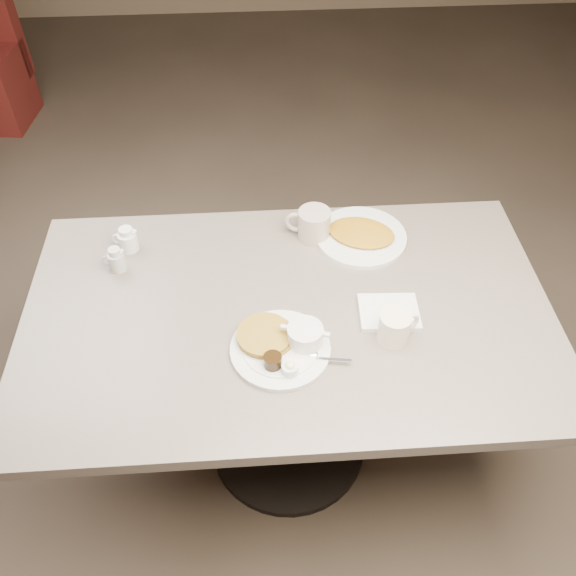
{
  "coord_description": "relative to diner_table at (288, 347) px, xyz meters",
  "views": [
    {
      "loc": [
        -0.08,
        -1.13,
        2.03
      ],
      "look_at": [
        0.0,
        0.02,
        0.82
      ],
      "focal_mm": 37.69,
      "sensor_mm": 36.0,
      "label": 1
    }
  ],
  "objects": [
    {
      "name": "creamer_left",
      "position": [
        -0.5,
        0.2,
        0.21
      ],
      "size": [
        0.08,
        0.07,
        0.08
      ],
      "color": "beige",
      "rests_on": "diner_table"
    },
    {
      "name": "room",
      "position": [
        0.0,
        0.0,
        0.82
      ],
      "size": [
        7.04,
        8.04,
        2.84
      ],
      "color": "#4C3F33",
      "rests_on": "ground"
    },
    {
      "name": "main_plate",
      "position": [
        -0.02,
        -0.14,
        0.19
      ],
      "size": [
        0.35,
        0.33,
        0.07
      ],
      "color": "white",
      "rests_on": "diner_table"
    },
    {
      "name": "coffee_mug_far",
      "position": [
        0.1,
        0.31,
        0.22
      ],
      "size": [
        0.16,
        0.12,
        0.1
      ],
      "color": "#B7AA98",
      "rests_on": "diner_table"
    },
    {
      "name": "hash_plate",
      "position": [
        0.25,
        0.29,
        0.18
      ],
      "size": [
        0.37,
        0.37,
        0.04
      ],
      "color": "white",
      "rests_on": "diner_table"
    },
    {
      "name": "napkin",
      "position": [
        0.28,
        -0.04,
        0.18
      ],
      "size": [
        0.17,
        0.14,
        0.02
      ],
      "color": "white",
      "rests_on": "diner_table"
    },
    {
      "name": "creamer_right",
      "position": [
        -0.48,
        0.29,
        0.21
      ],
      "size": [
        0.09,
        0.07,
        0.08
      ],
      "color": "white",
      "rests_on": "diner_table"
    },
    {
      "name": "diner_table",
      "position": [
        0.0,
        0.0,
        0.0
      ],
      "size": [
        1.5,
        0.9,
        0.75
      ],
      "color": "slate",
      "rests_on": "ground"
    },
    {
      "name": "coffee_mug_near",
      "position": [
        0.28,
        -0.12,
        0.22
      ],
      "size": [
        0.13,
        0.11,
        0.09
      ],
      "color": "white",
      "rests_on": "diner_table"
    }
  ]
}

